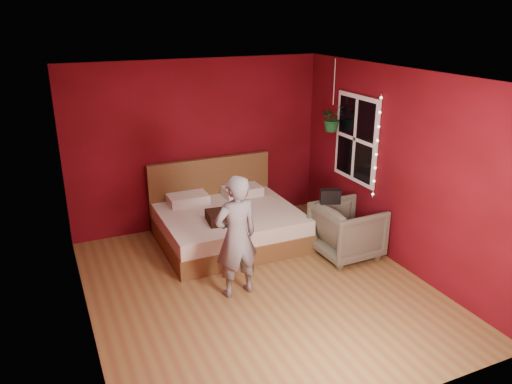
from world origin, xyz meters
name	(u,v)px	position (x,y,z in m)	size (l,w,h in m)	color
floor	(258,288)	(0.00, 0.00, 0.00)	(4.50, 4.50, 0.00)	olive
room_walls	(259,158)	(0.00, 0.00, 1.68)	(4.04, 4.54, 2.62)	maroon
window	(356,139)	(1.97, 0.90, 1.50)	(0.05, 0.97, 1.27)	white
fairy_lights	(377,148)	(1.94, 0.37, 1.50)	(0.04, 0.04, 1.45)	silver
bed	(227,222)	(0.15, 1.45, 0.28)	(1.98, 1.69, 1.09)	brown
person	(236,237)	(-0.29, 0.00, 0.76)	(0.55, 0.36, 1.51)	slate
armchair	(347,230)	(1.49, 0.30, 0.38)	(0.81, 0.83, 0.76)	#5D5A49
handbag	(330,196)	(1.30, 0.48, 0.85)	(0.27, 0.14, 0.20)	black
throw_pillow	(222,217)	(-0.08, 1.06, 0.57)	(0.40, 0.40, 0.14)	black
hanging_plant	(332,118)	(1.83, 1.33, 1.74)	(0.37, 0.32, 1.07)	silver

